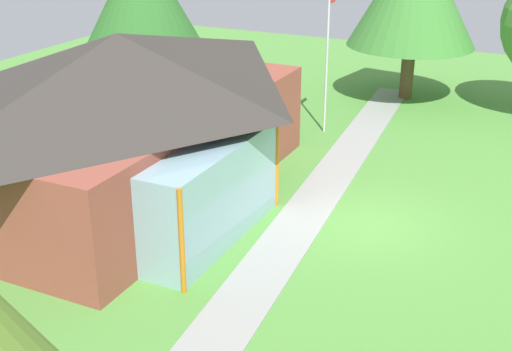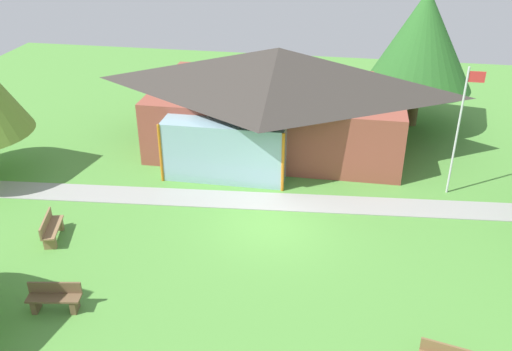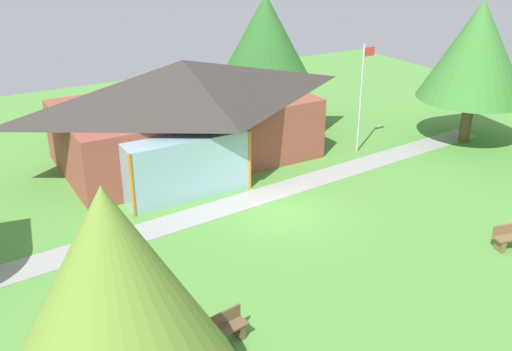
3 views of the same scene
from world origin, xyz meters
name	(u,v)px [view 3 (image 3 of 3)]	position (x,y,z in m)	size (l,w,h in m)	color
ground_plane	(283,212)	(0.00, 0.00, 0.00)	(44.00, 44.00, 0.00)	#54933D
pavilion	(185,110)	(-0.87, 6.71, 2.34)	(11.88, 8.09, 4.51)	brown
footpath	(261,196)	(0.00, 1.58, 0.01)	(25.85, 1.30, 0.03)	#999993
flagpole	(361,94)	(6.42, 3.47, 2.80)	(0.64, 0.08, 5.04)	silver
bench_mid_left	(110,289)	(-7.24, -2.17, 0.40)	(0.82, 1.56, 0.84)	olive
bench_front_left	(220,332)	(-5.41, -5.43, 0.40)	(1.55, 0.67, 0.84)	brown
tree_east_hedge	(477,51)	(11.85, 1.91, 4.48)	(5.10, 5.10, 6.79)	brown
tree_lawn_corner	(113,289)	(-8.44, -7.19, 3.80)	(4.65, 4.65, 5.91)	brown
tree_behind_pavilion_right	(265,39)	(5.50, 10.37, 4.27)	(5.11, 5.11, 6.58)	brown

